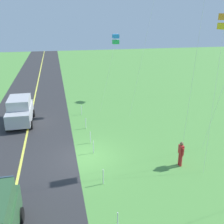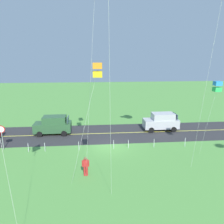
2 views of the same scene
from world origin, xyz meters
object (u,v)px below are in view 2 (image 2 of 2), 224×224
(person_adult_near, at_px, (86,166))
(kite_orange_near, at_px, (97,70))
(car_suv_foreground, at_px, (53,125))
(kite_green_far, at_px, (217,87))
(car_parked_west_near, at_px, (161,121))
(stop_sign, at_px, (2,133))

(person_adult_near, bearing_deg, kite_orange_near, -86.84)
(car_suv_foreground, xyz_separation_m, kite_green_far, (-15.26, 8.54, 5.65))
(person_adult_near, relative_size, kite_orange_near, 0.18)
(car_parked_west_near, xyz_separation_m, stop_sign, (17.93, 4.57, 0.65))
(person_adult_near, height_order, kite_orange_near, kite_orange_near)
(stop_sign, xyz_separation_m, kite_orange_near, (-9.54, 8.26, 6.63))
(car_suv_foreground, distance_m, stop_sign, 6.14)
(car_parked_west_near, relative_size, stop_sign, 1.72)
(car_parked_west_near, bearing_deg, person_adult_near, 47.85)
(car_suv_foreground, height_order, kite_orange_near, kite_orange_near)
(car_suv_foreground, xyz_separation_m, car_parked_west_near, (-13.58, -0.30, 0.00))
(stop_sign, distance_m, kite_orange_near, 14.25)
(car_parked_west_near, height_order, person_adult_near, car_parked_west_near)
(stop_sign, bearing_deg, kite_orange_near, 139.11)
(kite_green_far, xyz_separation_m, kite_orange_near, (10.08, 3.99, 1.63))
(car_suv_foreground, relative_size, stop_sign, 1.72)
(car_parked_west_near, xyz_separation_m, kite_green_far, (-1.69, 8.84, 5.65))
(kite_green_far, relative_size, kite_orange_near, 0.82)
(person_adult_near, bearing_deg, kite_green_far, -10.95)
(car_suv_foreground, relative_size, person_adult_near, 2.75)
(kite_green_far, bearing_deg, car_suv_foreground, -29.22)
(car_parked_west_near, distance_m, kite_orange_near, 16.97)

